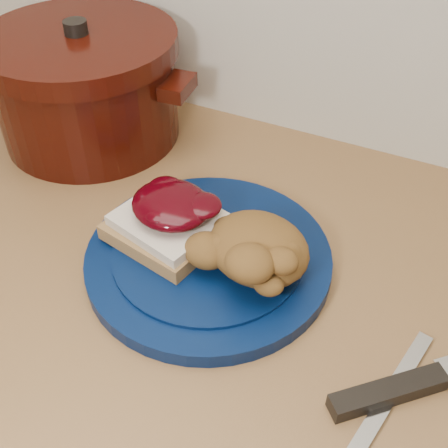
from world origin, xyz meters
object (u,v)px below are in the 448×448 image
at_px(plate, 209,258).
at_px(dutch_oven, 86,86).
at_px(chef_knife, 428,380).
at_px(butter_knife, 385,403).
at_px(pepper_grinder, 83,85).

xyz_separation_m(plate, dutch_oven, (-0.28, 0.17, 0.07)).
distance_m(chef_knife, butter_knife, 0.05).
xyz_separation_m(plate, pepper_grinder, (-0.29, 0.18, 0.06)).
distance_m(plate, butter_knife, 0.24).
height_order(chef_knife, butter_knife, chef_knife).
height_order(butter_knife, pepper_grinder, pepper_grinder).
bearing_deg(dutch_oven, butter_knife, -27.21).
height_order(dutch_oven, pepper_grinder, dutch_oven).
distance_m(butter_knife, pepper_grinder, 0.59).
distance_m(dutch_oven, pepper_grinder, 0.02).
relative_size(chef_knife, dutch_oven, 0.75).
height_order(plate, chef_knife, plate).
bearing_deg(pepper_grinder, butter_knife, -27.47).
bearing_deg(chef_knife, pepper_grinder, 113.90).
xyz_separation_m(plate, butter_knife, (0.23, -0.09, -0.01)).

